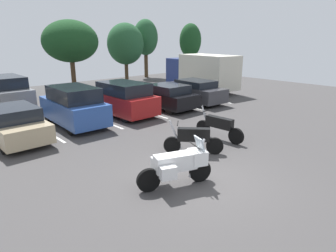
% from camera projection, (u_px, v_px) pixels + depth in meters
% --- Properties ---
extents(ground, '(44.00, 44.00, 0.10)m').
position_uv_depth(ground, '(203.00, 181.00, 8.79)').
color(ground, '#423F3F').
extents(motorcycle_touring, '(2.16, 1.20, 1.39)m').
position_uv_depth(motorcycle_touring, '(178.00, 164.00, 8.22)').
color(motorcycle_touring, black).
rests_on(motorcycle_touring, ground).
extents(motorcycle_second, '(0.62, 2.32, 1.32)m').
position_uv_depth(motorcycle_second, '(219.00, 126.00, 12.11)').
color(motorcycle_second, black).
rests_on(motorcycle_second, ground).
extents(motorcycle_third, '(1.60, 1.65, 1.27)m').
position_uv_depth(motorcycle_third, '(193.00, 139.00, 10.58)').
color(motorcycle_third, black).
rests_on(motorcycle_third, ground).
extents(parking_stripes, '(22.59, 4.73, 0.01)m').
position_uv_depth(parking_stripes, '(44.00, 130.00, 13.52)').
color(parking_stripes, silver).
rests_on(parking_stripes, ground).
extents(car_tan, '(1.82, 4.87, 1.45)m').
position_uv_depth(car_tan, '(12.00, 123.00, 12.16)').
color(car_tan, tan).
rests_on(car_tan, ground).
extents(car_blue, '(1.96, 4.29, 1.89)m').
position_uv_depth(car_blue, '(74.00, 106.00, 14.07)').
color(car_blue, '#2D519E').
rests_on(car_blue, ground).
extents(car_red, '(2.05, 4.28, 1.81)m').
position_uv_depth(car_red, '(123.00, 99.00, 15.97)').
color(car_red, maroon).
rests_on(car_red, ground).
extents(car_black, '(1.94, 4.38, 1.46)m').
position_uv_depth(car_black, '(165.00, 96.00, 17.63)').
color(car_black, black).
rests_on(car_black, ground).
extents(car_charcoal, '(2.13, 4.97, 1.49)m').
position_uv_depth(car_charcoal, '(192.00, 91.00, 19.31)').
color(car_charcoal, '#38383D').
rests_on(car_charcoal, ground).
extents(car_far_grey, '(1.89, 4.74, 1.93)m').
position_uv_depth(car_far_grey, '(7.00, 92.00, 17.66)').
color(car_far_grey, slate).
rests_on(car_far_grey, ground).
extents(box_truck, '(3.05, 6.60, 2.87)m').
position_uv_depth(box_truck, '(202.00, 72.00, 23.19)').
color(box_truck, navy).
rests_on(box_truck, ground).
extents(tree_rear, '(4.37, 4.37, 5.51)m').
position_uv_depth(tree_rear, '(70.00, 41.00, 23.19)').
color(tree_rear, '#4C3823').
rests_on(tree_rear, ground).
extents(tree_far_left, '(3.50, 3.50, 5.52)m').
position_uv_depth(tree_far_left, '(125.00, 44.00, 28.11)').
color(tree_far_left, '#4C3823').
rests_on(tree_far_left, ground).
extents(tree_center, '(2.45, 2.45, 5.71)m').
position_uv_depth(tree_center, '(190.00, 41.00, 32.88)').
color(tree_center, '#4C3823').
rests_on(tree_center, ground).
extents(tree_center_left, '(2.60, 2.60, 6.04)m').
position_uv_depth(tree_center_left, '(146.00, 38.00, 30.86)').
color(tree_center_left, '#4C3823').
rests_on(tree_center_left, ground).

